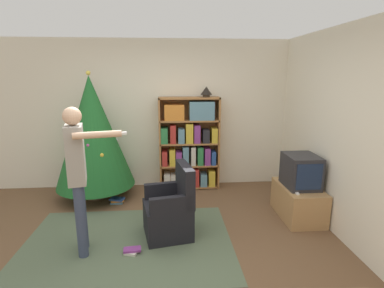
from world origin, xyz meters
The scene contains 14 objects.
ground_plane centered at (0.00, 0.00, 0.00)m, with size 14.00×14.00×0.00m, color brown.
wall_back centered at (0.00, 2.26, 1.30)m, with size 8.00×0.10×2.60m.
wall_right centered at (2.26, 0.00, 1.30)m, with size 0.10×8.00×2.60m.
area_rug centered at (-0.41, 0.24, 0.00)m, with size 2.52×1.78×0.01m.
bookshelf centered at (0.46, 2.02, 0.81)m, with size 1.05×0.31×1.63m.
tv_stand centered at (1.94, 0.75, 0.23)m, with size 0.51×0.84×0.47m.
television centered at (1.94, 0.75, 0.69)m, with size 0.42×0.52×0.46m.
game_remote centered at (1.79, 0.50, 0.48)m, with size 0.04×0.12×0.02m.
christmas_tree centered at (-1.10, 1.70, 1.10)m, with size 1.26×1.26×2.06m.
armchair centered at (0.12, 0.40, 0.32)m, with size 0.67×0.66×0.92m.
standing_person centered at (-0.89, 0.09, 1.00)m, with size 0.69×0.46×1.68m.
table_lamp centered at (0.76, 2.03, 1.73)m, with size 0.20×0.20×0.18m.
book_pile_near_tree centered at (-0.73, 1.42, 0.05)m, with size 0.24×0.19×0.09m.
book_pile_by_chair centered at (-0.34, 0.02, 0.03)m, with size 0.21×0.18×0.06m.
Camera 1 is at (0.12, -3.10, 2.01)m, focal length 28.00 mm.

